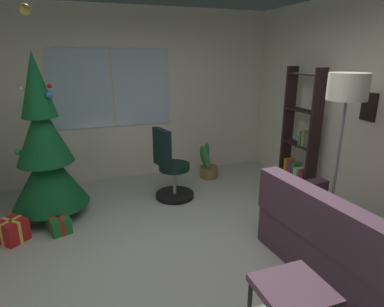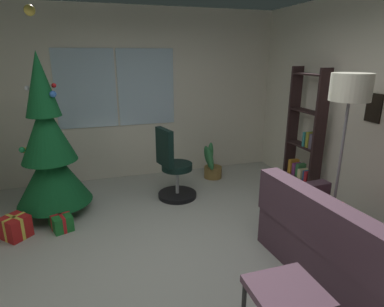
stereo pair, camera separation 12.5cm
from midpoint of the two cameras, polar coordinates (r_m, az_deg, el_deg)
ground_plane at (r=3.32m, az=-1.41°, el=-20.97°), size 4.67×5.46×0.10m
wall_back_with_windows at (r=5.35m, az=-11.20°, el=10.16°), size 4.67×0.12×2.73m
footstool at (r=2.59m, az=16.21°, el=-22.80°), size 0.50×0.48×0.42m
holiday_tree at (r=4.34m, az=-25.53°, el=0.05°), size 0.93×0.93×2.53m
gift_box_red at (r=4.19m, az=-30.26°, el=-11.86°), size 0.37×0.37×0.26m
gift_box_green at (r=4.18m, az=-23.61°, el=-11.44°), size 0.31×0.38×0.20m
office_chair at (r=4.55m, az=-4.59°, el=-3.26°), size 0.56×0.56×1.05m
bookshelf at (r=4.86m, az=18.14°, el=2.28°), size 0.18×0.64×1.85m
floor_lamp at (r=3.71m, az=25.10°, el=9.23°), size 0.41×0.41×1.83m
potted_plant at (r=5.37m, az=2.12°, el=-2.17°), size 0.35×0.40×0.64m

